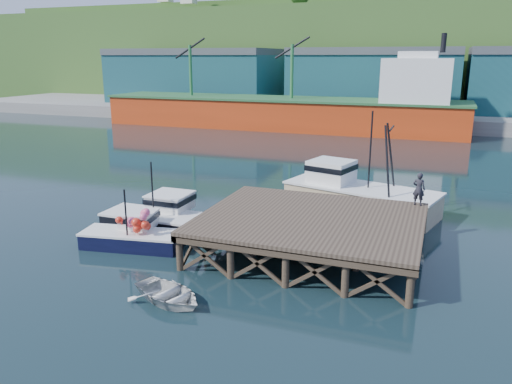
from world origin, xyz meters
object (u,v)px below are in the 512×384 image
at_px(boat_black, 163,216).
at_px(trawler, 357,191).
at_px(dinghy, 169,294).
at_px(dockworker, 419,189).
at_px(boat_navy, 134,234).

bearing_deg(boat_black, trawler, 36.48).
relative_size(boat_black, trawler, 0.65).
xyz_separation_m(dinghy, dockworker, (9.86, 12.39, 2.72)).
distance_m(boat_black, dinghy, 10.10).
height_order(boat_navy, dinghy, boat_navy).
bearing_deg(boat_navy, trawler, 36.39).
bearing_deg(dockworker, boat_black, 25.76).
xyz_separation_m(trawler, dockworker, (4.24, -4.28, 1.64)).
height_order(boat_navy, boat_black, boat_black).
relative_size(trawler, dinghy, 2.99).
height_order(boat_navy, dockworker, dockworker).
xyz_separation_m(boat_black, dinghy, (5.36, -8.54, -0.45)).
relative_size(trawler, dockworker, 5.73).
distance_m(boat_navy, trawler, 15.81).
bearing_deg(boat_black, dinghy, -57.92).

